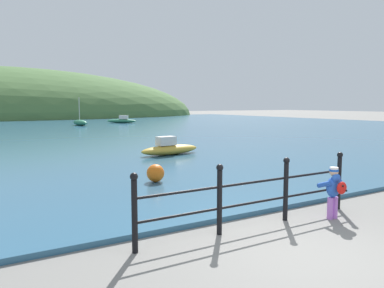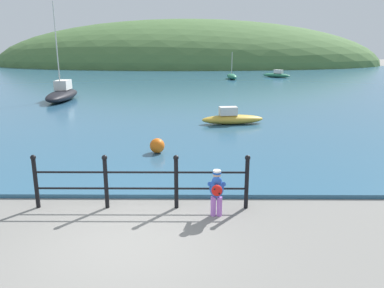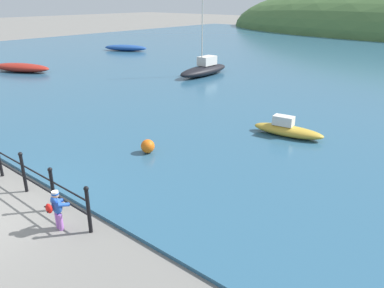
{
  "view_description": "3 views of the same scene",
  "coord_description": "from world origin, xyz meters",
  "views": [
    {
      "loc": [
        -4.17,
        -3.54,
        2.2
      ],
      "look_at": [
        0.27,
        3.9,
        1.27
      ],
      "focal_mm": 35.0,
      "sensor_mm": 36.0,
      "label": 1
    },
    {
      "loc": [
        1.29,
        -6.11,
        3.44
      ],
      "look_at": [
        1.23,
        4.08,
        0.78
      ],
      "focal_mm": 35.0,
      "sensor_mm": 36.0,
      "label": 2
    },
    {
      "loc": [
        9.04,
        -2.61,
        5.14
      ],
      "look_at": [
        2.55,
        5.02,
        1.2
      ],
      "focal_mm": 35.0,
      "sensor_mm": 36.0,
      "label": 3
    }
  ],
  "objects": [
    {
      "name": "boat_far_left",
      "position": [
        -21.15,
        22.5,
        0.4
      ],
      "size": [
        4.63,
        3.17,
        0.59
      ],
      "color": "#1E4793",
      "rests_on": "water"
    },
    {
      "name": "iron_railing",
      "position": [
        0.14,
        1.5,
        0.64
      ],
      "size": [
        4.69,
        0.12,
        1.21
      ],
      "color": "black",
      "rests_on": "ground"
    },
    {
      "name": "boat_white_sailboat",
      "position": [
        -7.13,
        17.69,
        0.52
      ],
      "size": [
        1.6,
        4.86,
        5.96
      ],
      "color": "black",
      "rests_on": "water"
    },
    {
      "name": "boat_twin_mast",
      "position": [
        2.97,
        10.24,
        0.35
      ],
      "size": [
        2.85,
        1.16,
        0.77
      ],
      "color": "gold",
      "rests_on": "water"
    },
    {
      "name": "water",
      "position": [
        0.0,
        32.0,
        0.05
      ],
      "size": [
        80.0,
        60.0,
        0.1
      ],
      "primitive_type": "cube",
      "color": "#2D5B7A",
      "rests_on": "ground"
    },
    {
      "name": "mooring_buoy",
      "position": [
        0.1,
        5.54,
        0.34
      ],
      "size": [
        0.48,
        0.48,
        0.48
      ],
      "primitive_type": "sphere",
      "color": "orange",
      "rests_on": "water"
    },
    {
      "name": "boat_green_fishing",
      "position": [
        -18.09,
        10.11,
        0.4
      ],
      "size": [
        4.89,
        3.11,
        0.59
      ],
      "color": "maroon",
      "rests_on": "water"
    },
    {
      "name": "child_in_coat",
      "position": [
        1.75,
        1.09,
        0.61
      ],
      "size": [
        0.39,
        0.53,
        1.0
      ],
      "color": "#AD66C6",
      "rests_on": "ground"
    }
  ]
}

